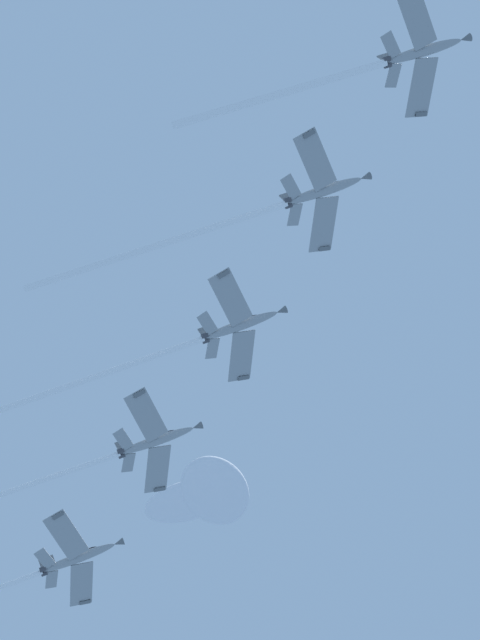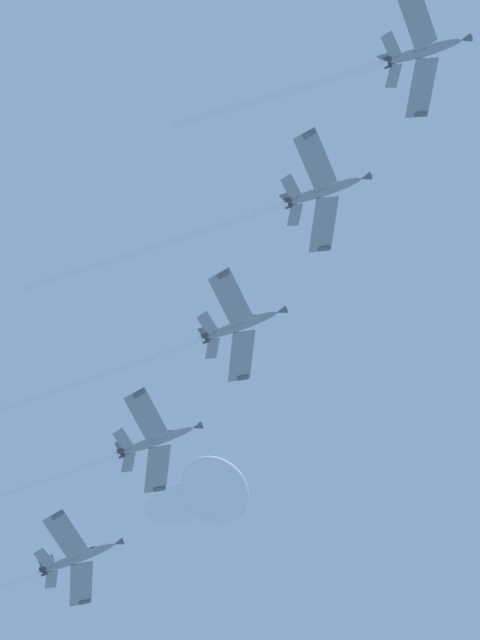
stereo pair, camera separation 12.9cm
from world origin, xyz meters
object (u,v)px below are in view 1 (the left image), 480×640
(jet_second, at_px, (254,214))
(jet_third, at_px, (174,349))
(jet_fifth, at_px, (26,577))
(jet_lead, at_px, (362,69))
(jet_fourth, at_px, (111,456))

(jet_second, relative_size, jet_third, 0.96)
(jet_fifth, bearing_deg, jet_third, -34.56)
(jet_second, bearing_deg, jet_third, 142.98)
(jet_fifth, bearing_deg, jet_lead, -33.92)
(jet_lead, relative_size, jet_second, 0.86)
(jet_second, bearing_deg, jet_lead, -29.85)
(jet_second, distance_m, jet_fourth, 43.46)
(jet_third, bearing_deg, jet_fourth, 142.50)
(jet_lead, height_order, jet_fifth, jet_lead)
(jet_second, relative_size, jet_fifth, 0.99)
(jet_fourth, bearing_deg, jet_third, -37.50)
(jet_third, height_order, jet_fifth, jet_third)
(jet_lead, distance_m, jet_second, 25.21)
(jet_third, bearing_deg, jet_lead, -33.34)
(jet_second, height_order, jet_third, jet_second)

